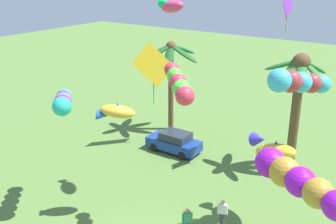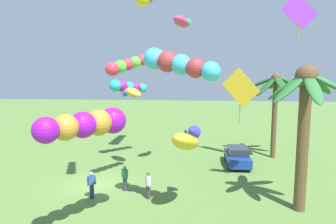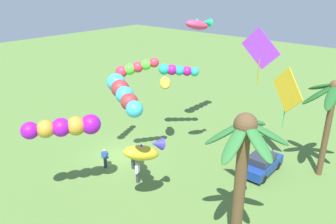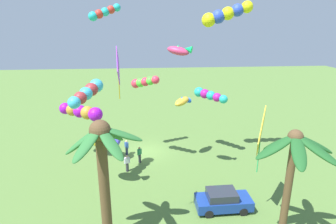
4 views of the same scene
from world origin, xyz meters
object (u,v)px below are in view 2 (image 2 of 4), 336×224
object	(u,v)px
spectator_1	(125,178)
kite_diamond_0	(299,12)
kite_fish_8	(182,22)
kite_tube_9	(126,65)
palm_tree_1	(276,92)
spectator_0	(148,185)
palm_tree_0	(305,106)
kite_fish_6	(132,93)
spectator_2	(92,185)
kite_tube_2	(87,124)
kite_tube_5	(127,87)
kite_diamond_3	(241,88)
parked_car_0	(237,156)
kite_fish_10	(186,140)
kite_tube_1	(178,64)

from	to	relation	value
spectator_1	kite_diamond_0	bearing A→B (deg)	85.83
kite_fish_8	kite_tube_9	distance (m)	5.18
palm_tree_1	kite_diamond_0	bearing A→B (deg)	-8.11
spectator_0	palm_tree_0	bearing A→B (deg)	85.13
kite_fish_6	kite_tube_9	xyz separation A→B (m)	(3.51, 0.37, 1.94)
kite_fish_6	spectator_2	bearing A→B (deg)	-14.13
kite_tube_2	kite_fish_8	bearing A→B (deg)	155.46
spectator_0	kite_tube_5	xyz separation A→B (m)	(-7.92, -2.93, 5.35)
kite_diamond_3	kite_tube_5	bearing A→B (deg)	-82.94
parked_car_0	spectator_2	xyz separation A→B (m)	(7.21, -9.38, 0.06)
kite_tube_9	kite_fish_6	bearing A→B (deg)	-174.00
kite_tube_5	kite_fish_10	size ratio (longest dim) A/B	0.94
palm_tree_0	parked_car_0	bearing A→B (deg)	-163.54
spectator_2	kite_fish_8	bearing A→B (deg)	132.18
spectator_1	kite_fish_10	distance (m)	5.65
spectator_0	kite_diamond_0	size ratio (longest dim) A/B	0.59
kite_fish_8	kite_fish_10	bearing A→B (deg)	5.15
palm_tree_0	palm_tree_1	xyz separation A→B (m)	(-10.35, 1.14, 0.07)
kite_tube_2	kite_fish_8	distance (m)	10.79
kite_tube_2	kite_tube_1	bearing A→B (deg)	110.22
palm_tree_1	kite_fish_8	bearing A→B (deg)	-55.75
palm_tree_1	kite_tube_5	xyz separation A→B (m)	(1.72, -12.39, 0.45)
spectator_2	kite_diamond_0	distance (m)	15.06
spectator_2	palm_tree_1	bearing A→B (deg)	127.59
kite_diamond_0	palm_tree_0	bearing A→B (deg)	9.39
kite_tube_1	kite_fish_8	distance (m)	7.53
kite_fish_10	kite_tube_1	bearing A→B (deg)	-22.34
kite_diamond_3	kite_fish_6	size ratio (longest dim) A/B	2.32
spectator_2	kite_tube_5	size ratio (longest dim) A/B	0.56
kite_tube_1	kite_tube_2	bearing A→B (deg)	-69.78
spectator_0	spectator_1	bearing A→B (deg)	-123.69
spectator_1	kite_tube_5	world-z (taller)	kite_tube_5
spectator_1	kite_fish_6	bearing A→B (deg)	-175.61
kite_fish_6	kite_tube_9	bearing A→B (deg)	6.00
kite_tube_5	kite_fish_8	distance (m)	7.45
spectator_1	kite_tube_9	size ratio (longest dim) A/B	0.64
palm_tree_1	spectator_1	xyz separation A→B (m)	(8.54, -11.11, -4.90)
palm_tree_0	spectator_2	bearing A→B (deg)	-92.44
kite_tube_2	kite_diamond_3	distance (m)	15.62
kite_tube_2	kite_fish_6	size ratio (longest dim) A/B	2.13
kite_tube_5	kite_tube_9	size ratio (longest dim) A/B	1.14
kite_fish_6	kite_fish_10	size ratio (longest dim) A/B	0.67
spectator_0	kite_fish_8	distance (m)	11.01
parked_car_0	spectator_2	size ratio (longest dim) A/B	2.46
kite_diamond_3	kite_fish_6	distance (m)	9.25
kite_fish_6	kite_tube_9	world-z (taller)	kite_tube_9
spectator_0	kite_tube_2	distance (m)	6.21
kite_diamond_3	kite_tube_5	xyz separation A→B (m)	(1.16, -9.36, 0.16)
kite_tube_1	kite_fish_10	xyz separation A→B (m)	(-1.00, 0.41, -3.83)
kite_tube_1	kite_tube_9	size ratio (longest dim) A/B	1.48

